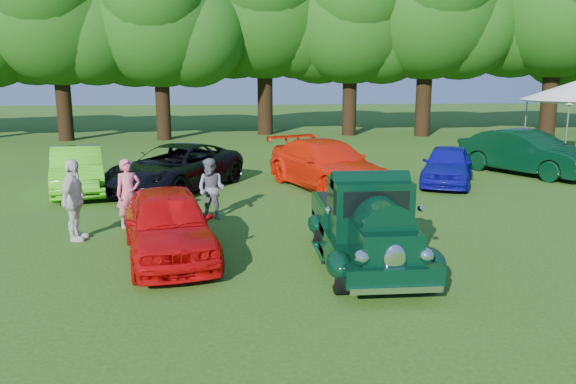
{
  "coord_description": "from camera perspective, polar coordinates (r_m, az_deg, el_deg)",
  "views": [
    {
      "loc": [
        -1.23,
        -10.34,
        3.78
      ],
      "look_at": [
        -0.12,
        2.27,
        1.1
      ],
      "focal_mm": 35.0,
      "sensor_mm": 36.0,
      "label": 1
    }
  ],
  "objects": [
    {
      "name": "hero_pickup",
      "position": [
        11.36,
        7.96,
        -3.52
      ],
      "size": [
        2.12,
        4.55,
        1.78
      ],
      "color": "black",
      "rests_on": "ground"
    },
    {
      "name": "spectator_white",
      "position": [
        13.69,
        -20.93,
        -0.79
      ],
      "size": [
        0.58,
        1.15,
        1.89
      ],
      "primitive_type": "imported",
      "rotation": [
        0.0,
        0.0,
        1.46
      ],
      "color": "silver",
      "rests_on": "ground"
    },
    {
      "name": "ground",
      "position": [
        11.08,
        1.68,
        -8.0
      ],
      "size": [
        120.0,
        120.0,
        0.0
      ],
      "primitive_type": "plane",
      "color": "#2A5213",
      "rests_on": "ground"
    },
    {
      "name": "back_car_lime",
      "position": [
        19.28,
        -20.62,
        2.08
      ],
      "size": [
        2.65,
        4.68,
        1.46
      ],
      "primitive_type": "imported",
      "rotation": [
        0.0,
        0.0,
        0.26
      ],
      "color": "#48C51A",
      "rests_on": "ground"
    },
    {
      "name": "spectator_grey",
      "position": [
        14.86,
        -7.81,
        0.3
      ],
      "size": [
        0.98,
        0.9,
        1.62
      ],
      "primitive_type": "imported",
      "rotation": [
        0.0,
        0.0,
        -0.48
      ],
      "color": "slate",
      "rests_on": "ground"
    },
    {
      "name": "back_car_blue",
      "position": [
        20.19,
        15.9,
        2.65
      ],
      "size": [
        3.1,
        4.27,
        1.35
      ],
      "primitive_type": "imported",
      "rotation": [
        0.0,
        0.0,
        -0.43
      ],
      "color": "#0F0D97",
      "rests_on": "ground"
    },
    {
      "name": "back_car_green",
      "position": [
        23.19,
        23.02,
        3.71
      ],
      "size": [
        4.1,
        5.28,
        1.67
      ],
      "primitive_type": "imported",
      "rotation": [
        0.0,
        0.0,
        0.53
      ],
      "color": "black",
      "rests_on": "ground"
    },
    {
      "name": "tree_line",
      "position": [
        34.1,
        0.04,
        17.66
      ],
      "size": [
        62.96,
        11.22,
        12.32
      ],
      "color": "black",
      "rests_on": "ground"
    },
    {
      "name": "back_car_orange",
      "position": [
        18.72,
        4.0,
        2.76
      ],
      "size": [
        4.15,
        5.94,
        1.6
      ],
      "primitive_type": "imported",
      "rotation": [
        0.0,
        0.0,
        0.39
      ],
      "color": "red",
      "rests_on": "ground"
    },
    {
      "name": "back_car_black",
      "position": [
        18.76,
        -11.37,
        2.43
      ],
      "size": [
        4.77,
        5.93,
        1.5
      ],
      "primitive_type": "imported",
      "rotation": [
        0.0,
        0.0,
        -0.5
      ],
      "color": "black",
      "rests_on": "ground"
    },
    {
      "name": "red_convertible",
      "position": [
        11.93,
        -12.05,
        -3.14
      ],
      "size": [
        2.61,
        4.54,
        1.45
      ],
      "primitive_type": "imported",
      "rotation": [
        0.0,
        0.0,
        0.22
      ],
      "color": "red",
      "rests_on": "ground"
    },
    {
      "name": "spectator_pink",
      "position": [
        14.47,
        -15.91,
        -0.14
      ],
      "size": [
        0.75,
        0.67,
        1.72
      ],
      "primitive_type": "imported",
      "rotation": [
        0.0,
        0.0,
        0.51
      ],
      "color": "#EA607B",
      "rests_on": "ground"
    }
  ]
}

